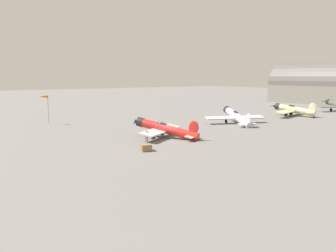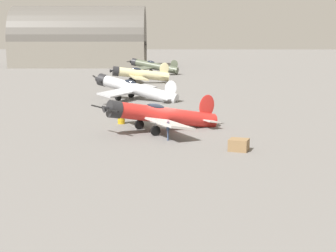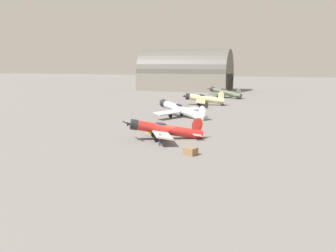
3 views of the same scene
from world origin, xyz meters
name	(u,v)px [view 3 (image 3 of 3)]	position (x,y,z in m)	size (l,w,h in m)	color
ground_plane	(168,139)	(0.00, 0.00, 0.00)	(400.00, 400.00, 0.00)	slate
airplane_foreground	(164,129)	(0.45, 0.25, 1.35)	(10.55, 9.87, 3.12)	red
airplane_mid_apron	(181,110)	(4.33, -19.52, 1.36)	(11.09, 11.48, 3.42)	#B7BABF
airplane_far_line	(203,99)	(5.39, -39.58, 1.50)	(9.47, 13.49, 3.34)	beige
airplane_outer_stand	(225,92)	(4.06, -58.10, 1.56)	(10.25, 11.57, 3.02)	#4C5442
ground_crew_mechanic	(160,138)	(-0.28, 3.88, 0.94)	(0.23, 0.60, 1.55)	#384766
equipment_crate	(191,151)	(-5.26, 7.23, 0.41)	(1.61, 1.54, 0.82)	olive
fuel_drum	(149,130)	(4.06, -3.16, 0.46)	(0.68, 0.68, 0.91)	gold
distant_hangar	(186,75)	(22.35, -81.10, 5.13)	(31.05, 17.10, 16.29)	slate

